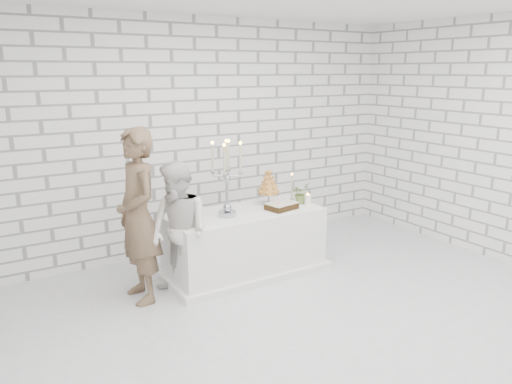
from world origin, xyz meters
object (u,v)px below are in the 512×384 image
object	(u,v)px
cake_table	(245,242)
candelabra	(227,178)
bride	(179,232)
groom	(138,216)
croquembouche	(269,187)

from	to	relation	value
cake_table	candelabra	bearing A→B (deg)	-167.89
candelabra	cake_table	bearing A→B (deg)	12.11
cake_table	bride	bearing A→B (deg)	-165.97
bride	candelabra	size ratio (longest dim) A/B	1.68
cake_table	candelabra	distance (m)	0.85
groom	croquembouche	bearing A→B (deg)	93.98
bride	croquembouche	bearing A→B (deg)	88.48
cake_table	bride	xyz separation A→B (m)	(-0.92, -0.23, 0.35)
cake_table	groom	bearing A→B (deg)	-178.58
groom	candelabra	distance (m)	1.05
groom	cake_table	bearing A→B (deg)	89.98
groom	bride	world-z (taller)	groom
bride	candelabra	world-z (taller)	candelabra
bride	candelabra	xyz separation A→B (m)	(0.66, 0.17, 0.46)
groom	candelabra	world-z (taller)	groom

